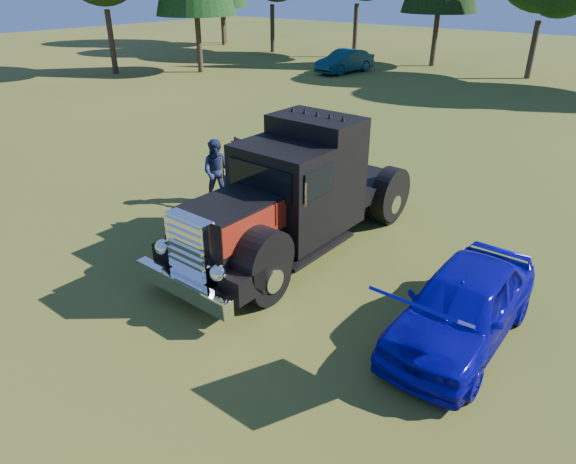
{
  "coord_description": "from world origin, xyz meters",
  "views": [
    {
      "loc": [
        5.43,
        -6.31,
        5.8
      ],
      "look_at": [
        -0.46,
        0.93,
        1.16
      ],
      "focal_mm": 32.0,
      "sensor_mm": 36.0,
      "label": 1
    }
  ],
  "objects_px": {
    "diamond_t_truck": "(292,198)",
    "distant_teal_car": "(345,61)",
    "hotrod_coupe": "(462,305)",
    "spectator_far": "(218,172)",
    "spectator_near": "(235,196)"
  },
  "relations": [
    {
      "from": "diamond_t_truck",
      "to": "distant_teal_car",
      "type": "distance_m",
      "value": 25.37
    },
    {
      "from": "diamond_t_truck",
      "to": "hotrod_coupe",
      "type": "distance_m",
      "value": 4.53
    },
    {
      "from": "diamond_t_truck",
      "to": "hotrod_coupe",
      "type": "height_order",
      "value": "diamond_t_truck"
    },
    {
      "from": "hotrod_coupe",
      "to": "distant_teal_car",
      "type": "height_order",
      "value": "hotrod_coupe"
    },
    {
      "from": "spectator_far",
      "to": "distant_teal_car",
      "type": "height_order",
      "value": "spectator_far"
    },
    {
      "from": "spectator_near",
      "to": "spectator_far",
      "type": "distance_m",
      "value": 1.97
    },
    {
      "from": "diamond_t_truck",
      "to": "spectator_far",
      "type": "relative_size",
      "value": 3.89
    },
    {
      "from": "diamond_t_truck",
      "to": "hotrod_coupe",
      "type": "relative_size",
      "value": 1.69
    },
    {
      "from": "spectator_near",
      "to": "hotrod_coupe",
      "type": "bearing_deg",
      "value": -68.35
    },
    {
      "from": "spectator_far",
      "to": "distant_teal_car",
      "type": "distance_m",
      "value": 23.04
    },
    {
      "from": "diamond_t_truck",
      "to": "distant_teal_car",
      "type": "relative_size",
      "value": 1.6
    },
    {
      "from": "hotrod_coupe",
      "to": "distant_teal_car",
      "type": "distance_m",
      "value": 28.51
    },
    {
      "from": "spectator_far",
      "to": "distant_teal_car",
      "type": "relative_size",
      "value": 0.41
    },
    {
      "from": "hotrod_coupe",
      "to": "spectator_near",
      "type": "height_order",
      "value": "spectator_near"
    },
    {
      "from": "spectator_near",
      "to": "distant_teal_car",
      "type": "relative_size",
      "value": 0.42
    }
  ]
}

